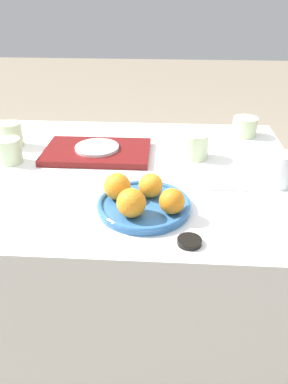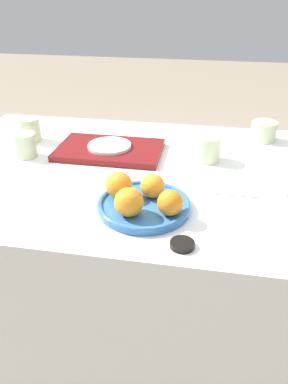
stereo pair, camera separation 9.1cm
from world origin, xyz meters
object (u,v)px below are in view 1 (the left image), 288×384
at_px(cup_1, 11,135).
at_px(napkin, 224,179).
at_px(fruit_platter, 144,205).
at_px(serving_tray, 97,152).
at_px(water_glass, 280,170).
at_px(cup_3, 196,146).
at_px(orange_0, 151,185).
at_px(orange_2, 117,186).
at_px(cup_2, 245,127).
at_px(orange_1, 131,203).
at_px(soy_dish, 189,241).
at_px(orange_3, 172,201).
at_px(side_plate, 97,148).
at_px(cup_0, 10,151).

distance_m(cup_1, napkin, 0.73).
bearing_deg(fruit_platter, serving_tray, 118.22).
height_order(fruit_platter, water_glass, water_glass).
distance_m(water_glass, cup_3, 0.28).
height_order(orange_0, cup_3, cup_3).
distance_m(orange_0, water_glass, 0.37).
bearing_deg(orange_2, cup_2, 51.50).
bearing_deg(orange_1, fruit_platter, 64.16).
height_order(serving_tray, soy_dish, serving_tray).
height_order(orange_2, napkin, orange_2).
relative_size(fruit_platter, serving_tray, 0.69).
bearing_deg(orange_3, napkin, 53.15).
bearing_deg(napkin, side_plate, 158.12).
bearing_deg(serving_tray, fruit_platter, -61.78).
height_order(orange_1, cup_2, orange_1).
bearing_deg(cup_3, orange_2, -125.64).
xyz_separation_m(napkin, soy_dish, (-0.11, -0.30, 0.00)).
xyz_separation_m(fruit_platter, orange_3, (0.07, -0.03, 0.04)).
height_order(orange_2, cup_1, orange_2).
bearing_deg(cup_1, napkin, -16.95).
xyz_separation_m(cup_0, napkin, (0.65, -0.08, -0.03)).
bearing_deg(cup_1, cup_0, -71.28).
distance_m(napkin, soy_dish, 0.32).
xyz_separation_m(fruit_platter, orange_0, (0.01, 0.04, 0.04)).
relative_size(orange_0, orange_1, 0.89).
bearing_deg(orange_1, side_plate, 111.38).
bearing_deg(cup_2, fruit_platter, -122.22).
height_order(orange_3, side_plate, orange_3).
height_order(fruit_platter, cup_2, cup_2).
bearing_deg(cup_3, fruit_platter, -114.27).
bearing_deg(cup_1, orange_1, -43.86).
bearing_deg(cup_0, orange_0, -25.08).
relative_size(orange_1, side_plate, 0.49).
bearing_deg(orange_2, cup_0, 148.19).
height_order(orange_3, cup_2, orange_3).
bearing_deg(cup_0, side_plate, 16.32).
bearing_deg(soy_dish, napkin, 69.68).
bearing_deg(cup_1, orange_0, -34.60).
bearing_deg(side_plate, orange_1, -68.62).
distance_m(orange_0, cup_0, 0.49).
distance_m(cup_3, napkin, 0.18).
xyz_separation_m(cup_1, cup_3, (0.62, -0.06, -0.00)).
relative_size(fruit_platter, cup_3, 2.94).
height_order(orange_0, water_glass, water_glass).
height_order(fruit_platter, orange_2, orange_2).
bearing_deg(napkin, water_glass, -7.07).
bearing_deg(orange_2, fruit_platter, -19.09).
relative_size(water_glass, side_plate, 0.67).
xyz_separation_m(orange_1, napkin, (0.24, 0.22, -0.05)).
distance_m(orange_1, cup_3, 0.41).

